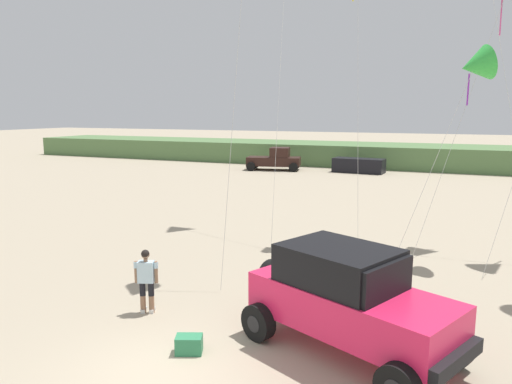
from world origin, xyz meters
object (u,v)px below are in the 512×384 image
cooler_box (189,344)px  kite_yellow_diamond (475,65)px  distant_sedan (359,165)px  distant_pickup (275,159)px  person_watching (146,278)px  jeep (348,298)px

cooler_box → kite_yellow_diamond: bearing=37.2°
kite_yellow_diamond → distant_sedan: bearing=109.1°
kite_yellow_diamond → distant_pickup: bearing=124.6°
person_watching → distant_sedan: 30.55m
jeep → distant_pickup: size_ratio=1.02×
cooler_box → distant_pickup: bearing=84.9°
person_watching → kite_yellow_diamond: (7.39, 7.73, 5.61)m
jeep → person_watching: size_ratio=3.00×
jeep → distant_sedan: size_ratio=1.19×
jeep → distant_sedan: bearing=100.5°
person_watching → distant_pickup: size_ratio=0.34×
cooler_box → distant_sedan: bearing=72.1°
distant_pickup → distant_sedan: distant_pickup is taller
cooler_box → distant_pickup: (-9.67, 30.86, 0.75)m
jeep → kite_yellow_diamond: (2.25, 7.73, 5.34)m
person_watching → cooler_box: size_ratio=2.98×
person_watching → kite_yellow_diamond: 12.07m
distant_sedan → kite_yellow_diamond: size_ratio=0.58×
jeep → distant_sedan: jeep is taller
jeep → cooler_box: jeep is taller
kite_yellow_diamond → cooler_box: bearing=-120.4°
cooler_box → distant_sedan: distant_sedan is taller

